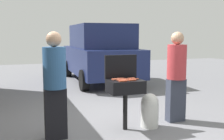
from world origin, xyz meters
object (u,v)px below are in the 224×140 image
Objects in this scene: hot_dog_0 at (132,80)px; hot_dog_13 at (115,79)px; hot_dog_15 at (131,78)px; hot_dog_4 at (127,80)px; person_left at (55,82)px; hot_dog_2 at (121,80)px; person_right at (176,73)px; hot_dog_12 at (125,81)px; hot_dog_5 at (123,79)px; hot_dog_11 at (135,79)px; hot_dog_8 at (125,79)px; hot_dog_14 at (123,81)px; hot_dog_7 at (131,79)px; propane_tank at (150,110)px; hot_dog_3 at (116,79)px; bbq_grill at (125,88)px; hot_dog_1 at (120,78)px; hot_dog_10 at (133,80)px; parked_minivan at (100,53)px; hot_dog_6 at (131,79)px; hot_dog_9 at (122,80)px.

hot_dog_0 and hot_dog_13 have the same top height.
hot_dog_0 is at bearing -105.84° from hot_dog_15.
person_left reaches higher than hot_dog_4.
person_right is at bearing 7.76° from hot_dog_2.
hot_dog_2 and hot_dog_12 have the same top height.
hot_dog_0 is at bearing -46.53° from hot_dog_5.
person_left is (-1.23, 0.01, 0.03)m from hot_dog_4.
hot_dog_0 and hot_dog_11 have the same top height.
hot_dog_8 is 1.00× the size of hot_dog_14.
hot_dog_11 is (0.18, -0.05, 0.00)m from hot_dog_8.
hot_dog_2 and hot_dog_8 have the same top height.
hot_dog_13 is at bearing -179.28° from hot_dog_15.
propane_tank is at bearing -12.20° from hot_dog_7.
person_left is (-1.06, -0.07, 0.03)m from hot_dog_3.
bbq_grill is at bearing 170.63° from hot_dog_11.
hot_dog_15 is at bearing -9.96° from hot_dog_1.
person_left reaches higher than hot_dog_15.
hot_dog_13 is at bearing 114.87° from hot_dog_12.
hot_dog_5 is at bearing 8.09° from hot_dog_3.
hot_dog_5 is at bearing 115.15° from hot_dog_4.
hot_dog_14 is (-0.19, -0.03, 0.00)m from hot_dog_10.
hot_dog_0 is at bearing 80.60° from parked_minivan.
hot_dog_1 is 1.00× the size of hot_dog_15.
hot_dog_14 is at bearing -137.91° from hot_dog_7.
person_right is (1.02, 0.25, 0.04)m from hot_dog_10.
hot_dog_11 is (0.28, 0.02, 0.00)m from hot_dog_2.
hot_dog_0 is 0.14m from hot_dog_8.
hot_dog_11 is 0.11m from hot_dog_15.
hot_dog_2 is 1.21m from person_right.
hot_dog_7 is 1.00× the size of hot_dog_10.
hot_dog_6 is (0.11, 0.00, 0.15)m from bbq_grill.
hot_dog_1 is at bearing 128.58° from hot_dog_0.
bbq_grill is 0.20m from hot_dog_1.
hot_dog_13 is at bearing 138.83° from hot_dog_10.
hot_dog_8 reaches higher than bbq_grill.
hot_dog_4 is at bearing -137.71° from hot_dog_7.
hot_dog_9 is 0.08× the size of person_right.
person_right is (1.20, 0.16, 0.04)m from hot_dog_2.
person_right is 4.91m from parked_minivan.
hot_dog_3 is 0.08× the size of person_left.
hot_dog_1 is at bearing 164.45° from propane_tank.
hot_dog_3 is 0.12m from hot_dog_5.
hot_dog_12 is at bearing 21.28° from person_right.
person_right is (1.08, 0.16, 0.04)m from hot_dog_4.
hot_dog_15 is at bearing 53.61° from hot_dog_7.
hot_dog_1 is 0.12m from hot_dog_3.
hot_dog_11 and hot_dog_12 have the same top height.
propane_tank is at bearing 14.42° from hot_dog_10.
hot_dog_10 is 1.00× the size of hot_dog_15.
hot_dog_5 is 1.00× the size of hot_dog_9.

